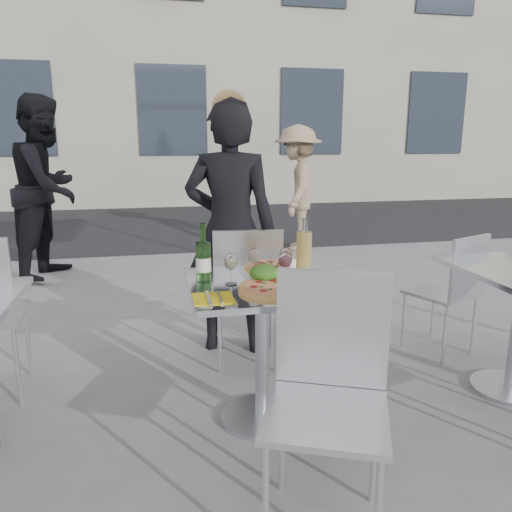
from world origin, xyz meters
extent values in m
plane|color=slate|center=(0.00, 0.00, 0.00)|extent=(80.00, 80.00, 0.00)
cube|color=black|center=(0.00, 6.50, 0.00)|extent=(24.00, 5.00, 0.00)
cylinder|color=#B7BABF|center=(0.00, 0.00, 0.01)|extent=(0.44, 0.44, 0.02)
cylinder|color=#B7BABF|center=(0.00, 0.00, 0.37)|extent=(0.07, 0.07, 0.72)
cube|color=silver|center=(0.00, 0.00, 0.73)|extent=(0.72, 0.72, 0.03)
cylinder|color=#B7BABF|center=(1.50, 0.00, 0.01)|extent=(0.44, 0.44, 0.02)
cylinder|color=silver|center=(0.26, 0.87, 0.22)|extent=(0.02, 0.02, 0.45)
cylinder|color=silver|center=(-0.09, 0.92, 0.22)|extent=(0.02, 0.02, 0.45)
cylinder|color=silver|center=(0.21, 0.52, 0.22)|extent=(0.02, 0.02, 0.45)
cylinder|color=silver|center=(-0.14, 0.57, 0.22)|extent=(0.02, 0.02, 0.45)
cube|color=silver|center=(0.06, 0.72, 0.46)|extent=(0.47, 0.47, 0.02)
cube|color=silver|center=(0.03, 0.51, 0.70)|extent=(0.42, 0.09, 0.45)
cylinder|color=silver|center=(-0.19, -0.89, 0.23)|extent=(0.02, 0.02, 0.47)
cylinder|color=silver|center=(-0.04, -0.55, 0.23)|extent=(0.02, 0.02, 0.47)
cylinder|color=silver|center=(0.30, -0.70, 0.23)|extent=(0.02, 0.02, 0.47)
cube|color=silver|center=(0.06, -0.80, 0.48)|extent=(0.57, 0.57, 0.03)
cube|color=silver|center=(0.15, -0.60, 0.73)|extent=(0.41, 0.20, 0.47)
cylinder|color=silver|center=(-1.30, 0.77, 0.23)|extent=(0.02, 0.02, 0.47)
cylinder|color=silver|center=(-1.28, 0.40, 0.23)|extent=(0.02, 0.02, 0.47)
cylinder|color=silver|center=(1.47, 0.81, 0.20)|extent=(0.02, 0.02, 0.41)
cylinder|color=silver|center=(1.17, 0.69, 0.20)|extent=(0.02, 0.02, 0.41)
cylinder|color=silver|center=(1.60, 0.51, 0.20)|extent=(0.02, 0.02, 0.41)
cylinder|color=silver|center=(1.29, 0.38, 0.20)|extent=(0.02, 0.02, 0.41)
cube|color=silver|center=(1.38, 0.60, 0.42)|extent=(0.50, 0.50, 0.02)
cube|color=silver|center=(1.46, 0.42, 0.64)|extent=(0.36, 0.17, 0.41)
imported|color=black|center=(-0.01, 0.95, 0.85)|extent=(0.71, 0.57, 1.70)
imported|color=black|center=(-1.57, 3.25, 0.94)|extent=(0.96, 1.09, 1.88)
imported|color=#957F60|center=(1.36, 3.98, 0.81)|extent=(0.92, 1.19, 1.62)
cylinder|color=#E2AE58|center=(0.02, -0.14, 0.76)|extent=(0.33, 0.33, 0.02)
cylinder|color=beige|center=(0.02, -0.14, 0.77)|extent=(0.29, 0.29, 0.00)
cylinder|color=white|center=(0.09, 0.21, 0.76)|extent=(0.32, 0.32, 0.01)
cylinder|color=#E2AE58|center=(0.09, 0.21, 0.77)|extent=(0.28, 0.28, 0.02)
cylinder|color=beige|center=(0.09, 0.21, 0.78)|extent=(0.24, 0.24, 0.00)
cylinder|color=white|center=(0.01, 0.02, 0.76)|extent=(0.22, 0.22, 0.01)
ellipsoid|color=#1C5A16|center=(0.01, 0.02, 0.80)|extent=(0.15, 0.15, 0.08)
sphere|color=#B21914|center=(0.05, 0.04, 0.81)|extent=(0.03, 0.03, 0.03)
cylinder|color=#285720|center=(-0.28, 0.07, 0.85)|extent=(0.07, 0.07, 0.20)
cone|color=#285720|center=(-0.28, 0.07, 0.95)|extent=(0.07, 0.07, 0.03)
cylinder|color=#285720|center=(-0.28, 0.07, 0.99)|extent=(0.03, 0.03, 0.10)
cylinder|color=silver|center=(-0.28, 0.07, 0.84)|extent=(0.07, 0.08, 0.07)
cylinder|color=#E4C761|center=(0.26, 0.14, 0.86)|extent=(0.08, 0.08, 0.22)
cylinder|color=white|center=(0.26, 0.14, 1.00)|extent=(0.03, 0.03, 0.08)
cylinder|color=white|center=(0.17, 0.10, 0.80)|extent=(0.06, 0.06, 0.09)
cylinder|color=silver|center=(0.17, 0.10, 0.85)|extent=(0.06, 0.06, 0.02)
cylinder|color=white|center=(-0.16, 0.00, 0.75)|extent=(0.06, 0.06, 0.00)
cylinder|color=white|center=(-0.16, 0.00, 0.80)|extent=(0.01, 0.01, 0.09)
ellipsoid|color=white|center=(-0.16, 0.00, 0.86)|extent=(0.07, 0.07, 0.08)
ellipsoid|color=beige|center=(-0.16, 0.00, 0.85)|extent=(0.05, 0.05, 0.05)
cylinder|color=white|center=(-0.02, 0.10, 0.75)|extent=(0.06, 0.06, 0.00)
cylinder|color=white|center=(-0.02, 0.10, 0.80)|extent=(0.01, 0.01, 0.09)
ellipsoid|color=white|center=(-0.02, 0.10, 0.86)|extent=(0.07, 0.07, 0.08)
ellipsoid|color=beige|center=(-0.02, 0.10, 0.85)|extent=(0.05, 0.05, 0.05)
cylinder|color=white|center=(0.11, -0.02, 0.75)|extent=(0.06, 0.06, 0.00)
cylinder|color=white|center=(0.11, -0.02, 0.80)|extent=(0.01, 0.01, 0.09)
ellipsoid|color=white|center=(0.11, -0.02, 0.86)|extent=(0.07, 0.07, 0.08)
ellipsoid|color=#4E0B1A|center=(0.11, -0.02, 0.85)|extent=(0.05, 0.05, 0.05)
cylinder|color=white|center=(0.14, 0.08, 0.75)|extent=(0.06, 0.06, 0.00)
cylinder|color=white|center=(0.14, 0.08, 0.80)|extent=(0.01, 0.01, 0.09)
ellipsoid|color=white|center=(0.14, 0.08, 0.86)|extent=(0.07, 0.07, 0.08)
ellipsoid|color=#4E0B1A|center=(0.14, 0.08, 0.85)|extent=(0.05, 0.05, 0.05)
cube|color=gold|center=(-0.27, -0.21, 0.75)|extent=(0.18, 0.18, 0.00)
cube|color=#B7BABF|center=(-0.29, -0.21, 0.76)|extent=(0.02, 0.20, 0.00)
cube|color=#B7BABF|center=(-0.24, -0.21, 0.76)|extent=(0.01, 0.18, 0.00)
cube|color=gold|center=(0.23, -0.18, 0.75)|extent=(0.21, 0.21, 0.00)
cube|color=#B7BABF|center=(0.21, -0.18, 0.76)|extent=(0.06, 0.20, 0.00)
cube|color=#B7BABF|center=(0.26, -0.18, 0.76)|extent=(0.05, 0.18, 0.00)
camera|label=1|loc=(-0.52, -2.32, 1.45)|focal=35.00mm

